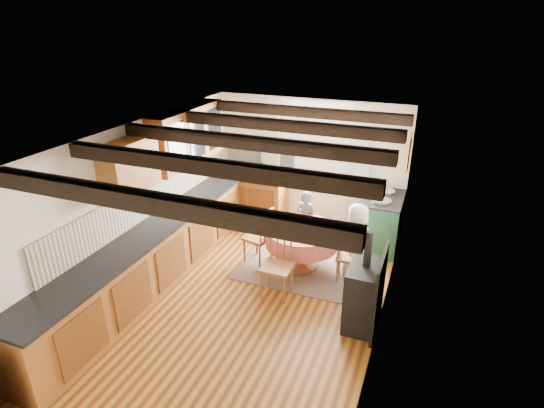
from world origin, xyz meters
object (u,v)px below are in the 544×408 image
at_px(child_far, 306,221).
at_px(child_right, 356,241).
at_px(dining_table, 301,248).
at_px(aga_range, 381,221).
at_px(cast_iron_stove, 365,279).
at_px(chair_left, 258,235).
at_px(chair_near, 277,265).
at_px(cup, 293,229).
at_px(chair_right, 349,254).

relative_size(child_far, child_right, 0.89).
distance_m(dining_table, aga_range, 1.60).
height_order(cast_iron_stove, child_far, cast_iron_stove).
bearing_deg(chair_left, child_far, 153.36).
distance_m(dining_table, cast_iron_stove, 1.60).
bearing_deg(dining_table, child_far, 100.81).
bearing_deg(chair_near, child_right, 44.07).
bearing_deg(cup, chair_near, -89.20).
xyz_separation_m(dining_table, child_right, (0.84, 0.07, 0.26)).
bearing_deg(dining_table, chair_right, -5.49).
relative_size(aga_range, cast_iron_stove, 0.75).
bearing_deg(cast_iron_stove, child_far, 128.07).
height_order(dining_table, chair_right, chair_right).
bearing_deg(cast_iron_stove, chair_right, 112.41).
bearing_deg(cup, dining_table, 51.37).
relative_size(dining_table, chair_left, 1.19).
bearing_deg(dining_table, cast_iron_stove, -41.50).
bearing_deg(child_right, cup, 103.71).
distance_m(dining_table, child_right, 0.89).
relative_size(chair_near, aga_range, 0.98).
relative_size(chair_left, aga_range, 0.94).
relative_size(dining_table, aga_range, 1.12).
height_order(dining_table, aga_range, aga_range).
relative_size(dining_table, chair_right, 1.29).
distance_m(chair_near, cup, 0.75).
relative_size(chair_near, child_right, 0.83).
height_order(dining_table, chair_left, chair_left).
bearing_deg(cast_iron_stove, chair_near, 171.81).
bearing_deg(cup, child_right, 12.15).
relative_size(chair_near, chair_right, 1.13).
xyz_separation_m(chair_near, cup, (-0.01, 0.72, 0.23)).
distance_m(chair_right, aga_range, 1.30).
height_order(chair_near, cast_iron_stove, cast_iron_stove).
bearing_deg(cup, child_far, 90.61).
xyz_separation_m(chair_left, aga_range, (1.77, 1.27, -0.01)).
bearing_deg(cast_iron_stove, child_right, 106.37).
relative_size(chair_left, cast_iron_stove, 0.70).
distance_m(dining_table, chair_near, 0.87).
distance_m(chair_near, aga_range, 2.35).
relative_size(chair_right, child_right, 0.73).
distance_m(chair_left, child_right, 1.57).
distance_m(chair_left, child_far, 0.91).
distance_m(cast_iron_stove, child_far, 2.09).
bearing_deg(chair_right, dining_table, 77.75).
relative_size(cast_iron_stove, child_right, 1.13).
bearing_deg(chair_left, chair_near, 53.14).
bearing_deg(aga_range, chair_near, -119.53).
height_order(chair_left, chair_right, chair_left).
bearing_deg(aga_range, cast_iron_stove, -87.17).
bearing_deg(aga_range, chair_right, -102.75).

